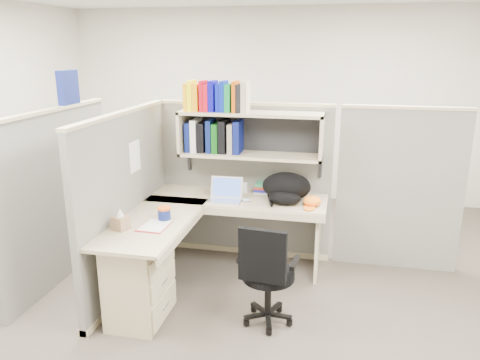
% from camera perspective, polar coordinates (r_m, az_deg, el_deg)
% --- Properties ---
extents(ground, '(6.00, 6.00, 0.00)m').
position_cam_1_polar(ground, '(4.40, -1.93, -13.52)').
color(ground, '#37312B').
rests_on(ground, ground).
extents(room_shell, '(6.00, 6.00, 6.00)m').
position_cam_1_polar(room_shell, '(3.87, -2.16, 7.86)').
color(room_shell, '#B8B5A6').
rests_on(room_shell, ground).
extents(cubicle, '(3.79, 1.84, 1.95)m').
position_cam_1_polar(cubicle, '(4.54, -5.15, -0.15)').
color(cubicle, slate).
rests_on(cubicle, ground).
extents(desk, '(1.74, 1.75, 0.73)m').
position_cam_1_polar(desk, '(4.07, -8.65, -9.34)').
color(desk, tan).
rests_on(desk, ground).
extents(laptop, '(0.32, 0.32, 0.23)m').
position_cam_1_polar(laptop, '(4.47, -1.90, -1.25)').
color(laptop, silver).
rests_on(laptop, desk).
extents(backpack, '(0.49, 0.39, 0.28)m').
position_cam_1_polar(backpack, '(4.46, 5.60, -0.99)').
color(backpack, black).
rests_on(backpack, desk).
extents(orange_cap, '(0.21, 0.23, 0.09)m').
position_cam_1_polar(orange_cap, '(4.42, 8.79, -2.54)').
color(orange_cap, orange).
rests_on(orange_cap, desk).
extents(snack_canister, '(0.11, 0.11, 0.11)m').
position_cam_1_polar(snack_canister, '(4.07, -9.23, -4.01)').
color(snack_canister, navy).
rests_on(snack_canister, desk).
extents(tissue_box, '(0.14, 0.14, 0.18)m').
position_cam_1_polar(tissue_box, '(3.92, -14.38, -4.63)').
color(tissue_box, '#997556').
rests_on(tissue_box, desk).
extents(mouse, '(0.10, 0.08, 0.03)m').
position_cam_1_polar(mouse, '(4.49, 0.79, -2.44)').
color(mouse, '#93A6D1').
rests_on(mouse, desk).
extents(paper_cup, '(0.08, 0.08, 0.10)m').
position_cam_1_polar(paper_cup, '(4.76, 0.50, -0.96)').
color(paper_cup, white).
rests_on(paper_cup, desk).
extents(book_stack, '(0.16, 0.21, 0.10)m').
position_cam_1_polar(book_stack, '(4.78, 2.69, -0.90)').
color(book_stack, slate).
rests_on(book_stack, desk).
extents(loose_paper, '(0.22, 0.28, 0.00)m').
position_cam_1_polar(loose_paper, '(3.97, -10.32, -5.45)').
color(loose_paper, white).
rests_on(loose_paper, desk).
extents(task_chair, '(0.48, 0.44, 0.88)m').
position_cam_1_polar(task_chair, '(3.80, 3.29, -13.25)').
color(task_chair, black).
rests_on(task_chair, ground).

